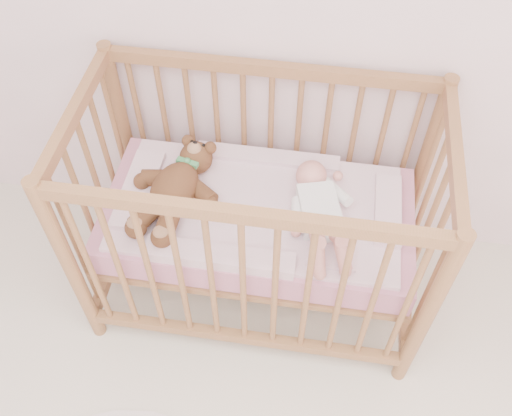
# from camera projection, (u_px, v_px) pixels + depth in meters

# --- Properties ---
(crib) EXTENTS (1.36, 0.76, 1.00)m
(crib) POSITION_uv_depth(u_px,v_px,m) (258.00, 217.00, 2.28)
(crib) COLOR #9C6542
(crib) RESTS_ON floor
(mattress) EXTENTS (1.22, 0.62, 0.13)m
(mattress) POSITION_uv_depth(u_px,v_px,m) (258.00, 219.00, 2.29)
(mattress) COLOR pink
(mattress) RESTS_ON crib
(blanket) EXTENTS (1.10, 0.58, 0.06)m
(blanket) POSITION_uv_depth(u_px,v_px,m) (258.00, 208.00, 2.23)
(blanket) COLOR #F6A9C3
(blanket) RESTS_ON mattress
(baby) EXTENTS (0.40, 0.60, 0.13)m
(baby) POSITION_uv_depth(u_px,v_px,m) (319.00, 207.00, 2.14)
(baby) COLOR white
(baby) RESTS_ON blanket
(teddy_bear) EXTENTS (0.49, 0.61, 0.15)m
(teddy_bear) POSITION_uv_depth(u_px,v_px,m) (175.00, 188.00, 2.18)
(teddy_bear) COLOR brown
(teddy_bear) RESTS_ON blanket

